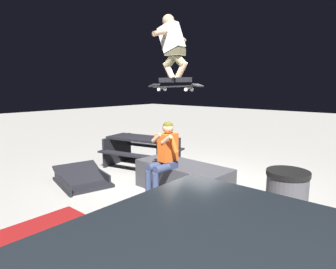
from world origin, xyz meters
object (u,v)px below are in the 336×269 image
at_px(kicker_ramp, 82,180).
at_px(trash_bin, 286,208).
at_px(person_sitting_on_ledge, 164,156).
at_px(skater_airborne, 172,45).
at_px(picnic_table_back, 142,147).
at_px(ledge_box_main, 183,178).
at_px(skateboard, 175,87).

relative_size(kicker_ramp, trash_bin, 1.43).
height_order(person_sitting_on_ledge, skater_airborne, skater_airborne).
bearing_deg(picnic_table_back, person_sitting_on_ledge, 146.36).
relative_size(ledge_box_main, picnic_table_back, 0.95).
bearing_deg(picnic_table_back, trash_bin, 161.09).
distance_m(skateboard, trash_bin, 2.57).
bearing_deg(skater_airborne, skateboard, -175.48).
xyz_separation_m(skater_airborne, picnic_table_back, (1.82, -1.02, -2.17)).
bearing_deg(skateboard, ledge_box_main, -81.19).
bearing_deg(skater_airborne, ledge_box_main, -91.93).
bearing_deg(trash_bin, picnic_table_back, -18.91).
height_order(picnic_table_back, trash_bin, trash_bin).
xyz_separation_m(skateboard, trash_bin, (-2.07, 0.34, -1.49)).
xyz_separation_m(person_sitting_on_ledge, trash_bin, (-2.20, 0.19, -0.29)).
relative_size(person_sitting_on_ledge, picnic_table_back, 0.71).
bearing_deg(person_sitting_on_ledge, kicker_ramp, 16.62).
bearing_deg(trash_bin, ledge_box_main, -16.71).
bearing_deg(skater_airborne, picnic_table_back, -29.23).
relative_size(skateboard, trash_bin, 1.07).
bearing_deg(skater_airborne, kicker_ramp, 20.04).
bearing_deg(picnic_table_back, skater_airborne, 150.77).
distance_m(ledge_box_main, person_sitting_on_ledge, 0.68).
bearing_deg(person_sitting_on_ledge, skater_airborne, -116.82).
bearing_deg(person_sitting_on_ledge, skateboard, -131.03).
height_order(person_sitting_on_ledge, picnic_table_back, person_sitting_on_ledge).
relative_size(skateboard, kicker_ramp, 0.75).
bearing_deg(picnic_table_back, skateboard, 151.61).
xyz_separation_m(ledge_box_main, kicker_ramp, (1.86, 0.98, -0.20)).
xyz_separation_m(kicker_ramp, picnic_table_back, (-0.03, -1.69, 0.43)).
bearing_deg(person_sitting_on_ledge, picnic_table_back, -33.64).
xyz_separation_m(person_sitting_on_ledge, skateboard, (-0.13, -0.15, 1.20)).
distance_m(ledge_box_main, trash_bin, 2.22).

